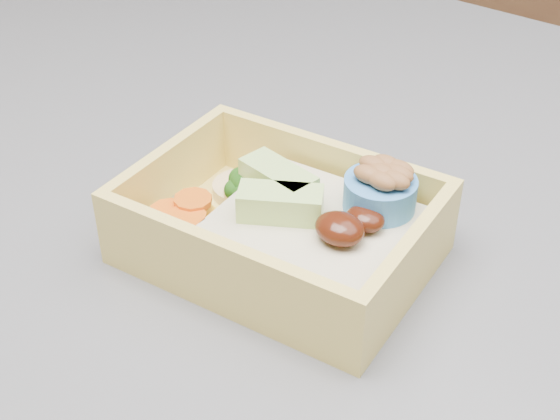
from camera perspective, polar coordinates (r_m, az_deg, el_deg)
The scene contains 1 object.
bento_box at distance 0.47m, azimuth 0.71°, elevation -1.22°, with size 0.19×0.15×0.07m.
Camera 1 is at (0.13, -0.43, 1.23)m, focal length 50.00 mm.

